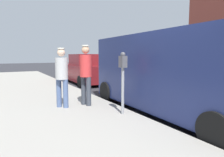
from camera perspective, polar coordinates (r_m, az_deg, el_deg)
ground_plane at (r=5.31m, az=20.95°, el=-11.26°), size 80.00×80.00×0.00m
sidewalk_slab at (r=3.58m, az=-20.68°, el=-18.94°), size 5.00×32.00×0.15m
parking_meter_near at (r=4.84m, az=3.11°, el=1.74°), size 0.14×0.18×1.52m
pedestrian_in_gray at (r=5.65m, az=-14.12°, el=1.30°), size 0.34×0.34×1.64m
pedestrian_in_red at (r=5.78m, az=-7.47°, el=2.13°), size 0.34×0.35×1.73m
parked_van at (r=5.72m, az=16.33°, el=1.99°), size 2.21×5.24×2.15m
parked_sedan_behind at (r=11.68m, az=-7.35°, el=2.46°), size 2.06×4.46×1.65m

